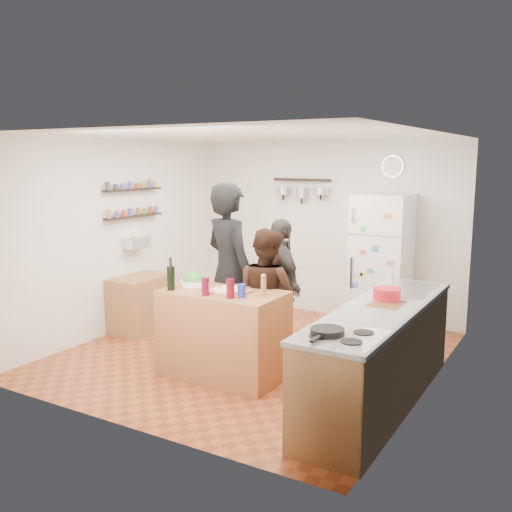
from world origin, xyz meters
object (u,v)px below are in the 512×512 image
Objects in this scene: salad_bowl at (193,283)px; counter_run at (379,357)px; prep_island at (224,334)px; wall_clock at (393,166)px; fridge at (381,263)px; side_table at (141,304)px; salt_canister at (242,291)px; person_left at (229,272)px; skillet at (327,331)px; wine_bottle at (171,278)px; red_bowl at (387,294)px; person_back at (281,285)px; person_center at (267,298)px; pepper_mill at (264,287)px.

salad_bowl is 2.10m from counter_run.
prep_island is 3.38m from wall_clock.
side_table is at bearing -147.95° from fridge.
person_left reaches higher than salt_canister.
counter_run is at bearing 84.26° from skillet.
skillet is (1.75, -1.32, -0.06)m from person_left.
salt_canister is (0.80, 0.10, -0.06)m from wine_bottle.
person_back is at bearing 158.38° from red_bowl.
person_center is (0.24, 0.50, 0.31)m from prep_island.
salt_canister is 0.50× the size of skillet.
fridge is at bearing 32.05° from side_table.
wall_clock is (0.63, 2.29, 1.39)m from person_center.
red_bowl is at bearing 25.30° from salt_canister.
skillet reaches higher than counter_run.
wall_clock reaches higher than person_center.
side_table is (-2.69, -2.01, -1.78)m from wall_clock.
counter_run reaches higher than side_table.
prep_island is at bearing 121.21° from person_back.
wine_bottle is 3.49m from wall_clock.
wall_clock is (1.10, 2.31, 1.15)m from person_left.
wine_bottle is 0.16× the size of person_back.
salt_canister is at bearing 136.28° from person_back.
pepper_mill is 2.47m from side_table.
pepper_mill is 0.11× the size of person_back.
fridge is (1.37, 2.68, -0.13)m from wine_bottle.
salad_bowl is at bearing 180.00° from pepper_mill.
person_center is at bearing -7.59° from side_table.
fridge reaches higher than pepper_mill.
person_back is 2.33m from wall_clock.
skillet is (1.52, -0.84, 0.49)m from prep_island.
person_left is 1.96m from counter_run.
wine_bottle is 1.44m from person_back.
wall_clock is (0.87, 2.79, 1.69)m from prep_island.
wall_clock reaches higher than person_left.
salad_bowl is 1.15m from person_back.
person_left is at bearing 147.83° from pepper_mill.
salt_canister is at bearing 112.81° from person_center.
person_center is (0.66, 0.45, -0.17)m from salad_bowl.
side_table is (-2.69, -1.68, -0.54)m from fridge.
pepper_mill is 1.09m from person_back.
salad_bowl is 1.03× the size of red_bowl.
salt_canister is at bearing -168.08° from counter_run.
fridge reaches higher than salad_bowl.
pepper_mill is 1.29m from counter_run.
salad_bowl is 0.14× the size of person_left.
skillet is 3.36m from fridge.
pepper_mill is 0.23m from salt_canister.
fridge is 3.22m from side_table.
salad_bowl is 0.15× the size of fridge.
wine_bottle is 3.01m from fridge.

